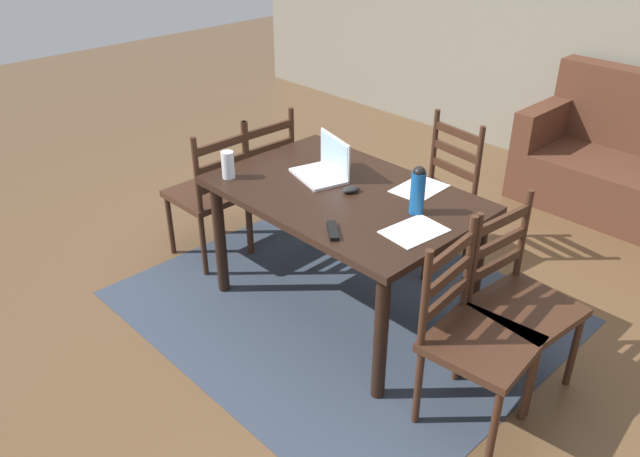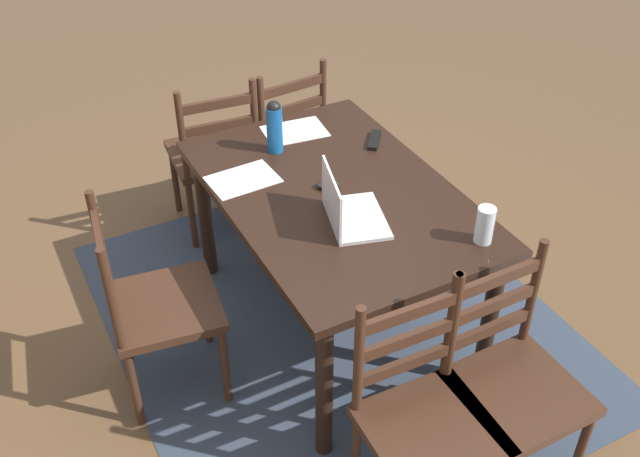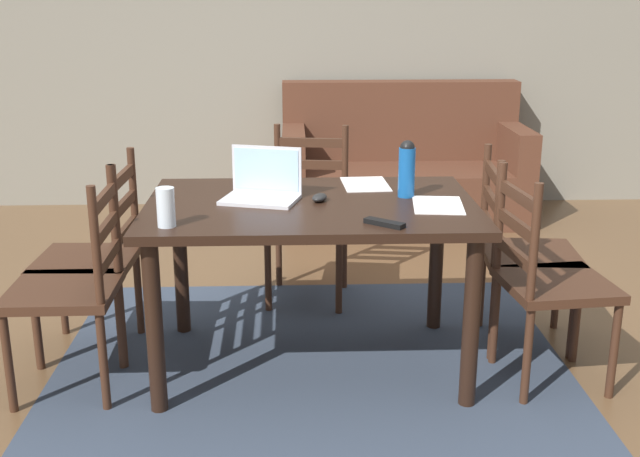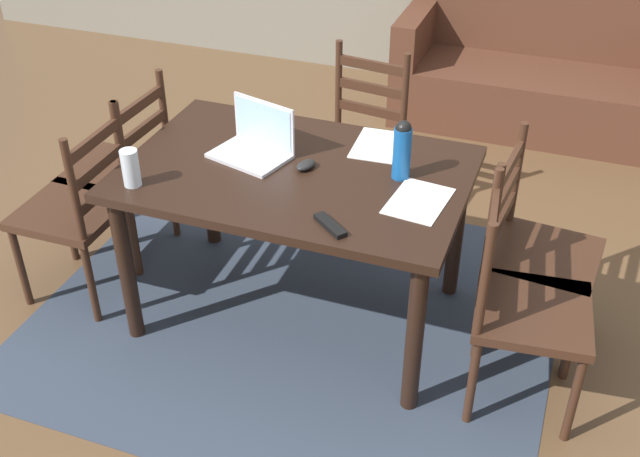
% 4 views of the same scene
% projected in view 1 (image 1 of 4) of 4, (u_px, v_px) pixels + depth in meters
% --- Properties ---
extents(ground_plane, '(14.00, 14.00, 0.00)m').
position_uv_depth(ground_plane, '(341.00, 307.00, 3.82)').
color(ground_plane, brown).
extents(area_rug, '(2.34, 2.02, 0.01)m').
position_uv_depth(area_rug, '(341.00, 306.00, 3.81)').
color(area_rug, '#333D4C').
rests_on(area_rug, ground).
extents(wall_back, '(8.00, 0.12, 2.70)m').
position_uv_depth(wall_back, '(609.00, 9.00, 4.94)').
color(wall_back, gray).
rests_on(wall_back, ground).
extents(dining_table, '(1.44, 0.95, 0.77)m').
position_uv_depth(dining_table, '(343.00, 208.00, 3.48)').
color(dining_table, black).
rests_on(dining_table, ground).
extents(chair_left_far, '(0.46, 0.46, 0.95)m').
position_uv_depth(chair_left_far, '(256.00, 177.00, 4.33)').
color(chair_left_far, '#3D2316').
rests_on(chair_left_far, ground).
extents(chair_far_head, '(0.50, 0.50, 0.95)m').
position_uv_depth(chair_far_head, '(434.00, 195.00, 4.10)').
color(chair_far_head, '#3D2316').
rests_on(chair_far_head, ground).
extents(chair_right_far, '(0.48, 0.48, 0.95)m').
position_uv_depth(chair_right_far, '(519.00, 302.00, 3.07)').
color(chair_right_far, '#3D2316').
rests_on(chair_right_far, ground).
extents(chair_right_near, '(0.48, 0.48, 0.95)m').
position_uv_depth(chair_right_near, '(473.00, 338.00, 2.84)').
color(chair_right_near, '#3D2316').
rests_on(chair_right_near, ground).
extents(chair_left_near, '(0.44, 0.44, 0.95)m').
position_uv_depth(chair_left_near, '(211.00, 194.00, 4.10)').
color(chair_left_near, '#3D2316').
rests_on(chair_left_near, ground).
extents(laptop, '(0.37, 0.30, 0.23)m').
position_uv_depth(laptop, '(326.00, 166.00, 3.58)').
color(laptop, silver).
rests_on(laptop, dining_table).
extents(water_bottle, '(0.07, 0.07, 0.25)m').
position_uv_depth(water_bottle, '(418.00, 189.00, 3.15)').
color(water_bottle, '#145199').
rests_on(water_bottle, dining_table).
extents(drinking_glass, '(0.07, 0.07, 0.16)m').
position_uv_depth(drinking_glass, '(228.00, 165.00, 3.55)').
color(drinking_glass, silver).
rests_on(drinking_glass, dining_table).
extents(computer_mouse, '(0.09, 0.11, 0.03)m').
position_uv_depth(computer_mouse, '(351.00, 189.00, 3.41)').
color(computer_mouse, black).
rests_on(computer_mouse, dining_table).
extents(tv_remote, '(0.16, 0.14, 0.02)m').
position_uv_depth(tv_remote, '(333.00, 231.00, 3.04)').
color(tv_remote, black).
rests_on(tv_remote, dining_table).
extents(paper_stack_left, '(0.24, 0.32, 0.00)m').
position_uv_depth(paper_stack_left, '(414.00, 231.00, 3.05)').
color(paper_stack_left, white).
rests_on(paper_stack_left, dining_table).
extents(paper_stack_right, '(0.22, 0.31, 0.00)m').
position_uv_depth(paper_stack_right, '(419.00, 188.00, 3.46)').
color(paper_stack_right, white).
rests_on(paper_stack_right, dining_table).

